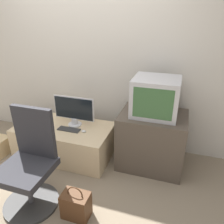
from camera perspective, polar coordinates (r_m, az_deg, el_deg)
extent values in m
plane|color=#7F705B|center=(2.65, -17.19, -19.91)|extent=(12.00, 12.00, 0.00)
cube|color=beige|center=(3.10, -6.25, 15.05)|extent=(4.40, 0.05, 2.60)
cube|color=#CCB289|center=(3.07, -12.19, -7.24)|extent=(1.26, 0.68, 0.43)
cube|color=#4C4238|center=(2.79, 10.26, -7.21)|extent=(0.79, 0.60, 0.71)
cylinder|color=silver|center=(2.97, -9.64, -3.19)|extent=(0.18, 0.18, 0.02)
cylinder|color=silver|center=(2.95, -9.71, -2.31)|extent=(0.09, 0.09, 0.08)
cube|color=silver|center=(2.87, -9.92, 1.00)|extent=(0.55, 0.01, 0.31)
cube|color=black|center=(2.87, -9.97, 0.95)|extent=(0.53, 0.02, 0.28)
cube|color=#2D2D2D|center=(2.86, -11.18, -4.50)|extent=(0.29, 0.10, 0.01)
ellipsoid|color=silver|center=(2.78, -7.41, -5.02)|extent=(0.06, 0.04, 0.03)
cube|color=#B7B7BC|center=(2.56, 11.34, 3.97)|extent=(0.52, 0.47, 0.44)
cube|color=#335B33|center=(2.35, 10.59, 2.09)|extent=(0.43, 0.01, 0.34)
cylinder|color=#333333|center=(2.58, -20.20, -21.35)|extent=(0.55, 0.55, 0.03)
cylinder|color=#4C4C51|center=(2.45, -20.91, -18.01)|extent=(0.05, 0.05, 0.37)
cube|color=#28282D|center=(2.31, -21.76, -13.90)|extent=(0.48, 0.48, 0.07)
cube|color=#28282D|center=(2.28, -19.62, -4.91)|extent=(0.43, 0.05, 0.53)
cube|color=#4C2D19|center=(2.29, -9.37, -22.90)|extent=(0.26, 0.17, 0.27)
torus|color=#4C2D19|center=(2.18, -9.65, -20.26)|extent=(0.16, 0.01, 0.16)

